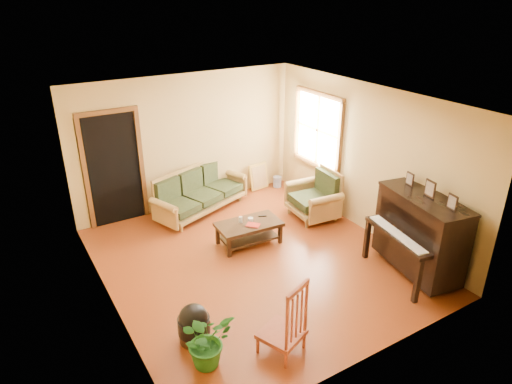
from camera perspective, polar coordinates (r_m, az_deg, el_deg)
floor at (r=7.43m, az=-0.14°, el=-8.53°), size 5.00×5.00×0.00m
doorway at (r=8.57m, az=-17.30°, el=2.64°), size 1.08×0.16×2.05m
window at (r=8.95m, az=7.74°, el=7.68°), size 0.12×1.36×1.46m
sofa at (r=8.85m, az=-6.88°, el=0.07°), size 2.12×1.44×0.84m
coffee_table at (r=7.80m, az=-0.90°, el=-5.15°), size 1.11×0.66×0.39m
armchair at (r=8.61m, az=7.14°, el=-0.35°), size 0.96×1.00×0.93m
piano at (r=7.26m, az=19.76°, el=-5.15°), size 1.10×1.58×1.28m
footstool at (r=5.92m, az=-7.75°, el=-16.43°), size 0.48×0.48×0.38m
red_chair at (r=5.54m, az=3.26°, el=-15.31°), size 0.63×0.65×1.01m
leaning_frame at (r=9.80m, az=0.34°, el=1.98°), size 0.46×0.16×0.61m
ceramic_crock at (r=10.01m, az=2.67°, el=1.30°), size 0.21×0.21×0.23m
potted_plant at (r=5.52m, az=-6.19°, el=-17.96°), size 0.70×0.64×0.67m
book at (r=7.54m, az=-0.56°, el=-4.46°), size 0.27×0.28×0.02m
candle at (r=7.70m, az=-1.93°, el=-3.46°), size 0.08×0.08×0.11m
glass_jar at (r=7.74m, az=-0.69°, el=-3.46°), size 0.10×0.10×0.06m
remote at (r=7.92m, az=0.80°, el=-3.00°), size 0.14×0.09×0.01m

